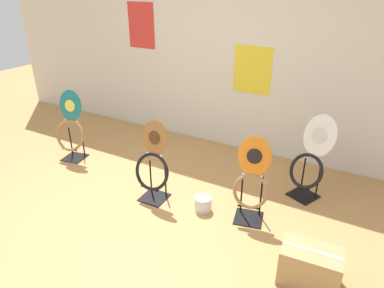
% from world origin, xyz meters
% --- Properties ---
extents(ground_plane, '(14.00, 14.00, 0.00)m').
position_xyz_m(ground_plane, '(0.00, 0.00, 0.00)').
color(ground_plane, '#B7844C').
extents(wall_back, '(8.00, 0.07, 2.60)m').
position_xyz_m(wall_back, '(-0.00, 2.34, 1.30)').
color(wall_back, silver).
rests_on(wall_back, ground_plane).
extents(toilet_seat_display_teal_sax, '(0.45, 0.33, 0.93)m').
position_xyz_m(toilet_seat_display_teal_sax, '(-1.51, 0.91, 0.43)').
color(toilet_seat_display_teal_sax, black).
rests_on(toilet_seat_display_teal_sax, ground_plane).
extents(toilet_seat_display_white_plain, '(0.49, 0.46, 0.93)m').
position_xyz_m(toilet_seat_display_white_plain, '(1.44, 1.54, 0.45)').
color(toilet_seat_display_white_plain, black).
rests_on(toilet_seat_display_white_plain, ground_plane).
extents(toilet_seat_display_orange_sun, '(0.38, 0.34, 0.88)m').
position_xyz_m(toilet_seat_display_orange_sun, '(1.03, 0.83, 0.42)').
color(toilet_seat_display_orange_sun, black).
rests_on(toilet_seat_display_orange_sun, ground_plane).
extents(toilet_seat_display_woodgrain, '(0.42, 0.29, 0.90)m').
position_xyz_m(toilet_seat_display_woodgrain, '(-0.01, 0.66, 0.42)').
color(toilet_seat_display_woodgrain, black).
rests_on(toilet_seat_display_woodgrain, ground_plane).
extents(paint_can, '(0.18, 0.18, 0.15)m').
position_xyz_m(paint_can, '(0.56, 0.72, 0.08)').
color(paint_can, silver).
rests_on(paint_can, ground_plane).
extents(storage_box, '(0.48, 0.32, 0.32)m').
position_xyz_m(storage_box, '(1.73, 0.29, 0.16)').
color(storage_box, tan).
rests_on(storage_box, ground_plane).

